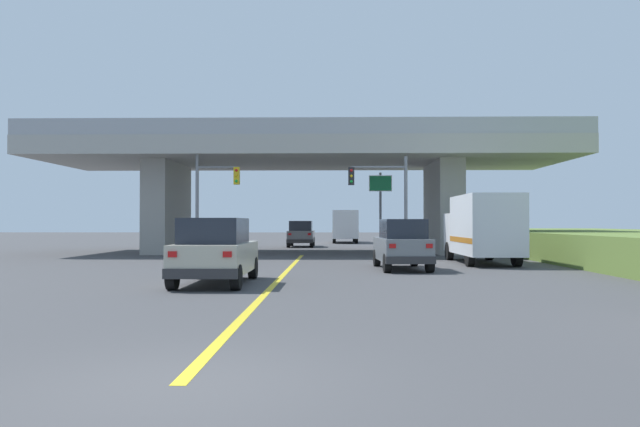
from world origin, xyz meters
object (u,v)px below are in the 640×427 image
object	(u,v)px
suv_crossing	(402,244)
semi_truck_distant	(345,226)
highway_sign	(380,196)
suv_lead	(216,251)
box_truck	(482,228)
sedan_oncoming	(301,234)
traffic_signal_nearside	(386,192)
traffic_signal_farside	(211,192)

from	to	relation	value
suv_crossing	semi_truck_distant	distance (m)	32.96
semi_truck_distant	highway_sign	bearing A→B (deg)	-85.56
suv_lead	box_truck	bearing A→B (deg)	42.57
sedan_oncoming	traffic_signal_nearside	bearing A→B (deg)	-70.43
sedan_oncoming	traffic_signal_nearside	size ratio (longest dim) A/B	0.86
box_truck	highway_sign	distance (m)	8.88
suv_crossing	semi_truck_distant	bearing A→B (deg)	90.48
semi_truck_distant	box_truck	bearing A→B (deg)	-78.89
suv_lead	semi_truck_distant	world-z (taller)	semi_truck_distant
suv_crossing	box_truck	size ratio (longest dim) A/B	0.68
box_truck	semi_truck_distant	xyz separation A→B (m)	(-5.76, 29.32, -0.04)
traffic_signal_farside	semi_truck_distant	distance (m)	25.47
box_truck	semi_truck_distant	distance (m)	29.88
traffic_signal_farside	semi_truck_distant	size ratio (longest dim) A/B	0.77
traffic_signal_farside	suv_crossing	bearing A→B (deg)	-42.69
sedan_oncoming	traffic_signal_farside	xyz separation A→B (m)	(-4.23, -14.31, 2.55)
suv_lead	traffic_signal_nearside	world-z (taller)	traffic_signal_nearside
suv_lead	highway_sign	size ratio (longest dim) A/B	0.98
box_truck	highway_sign	size ratio (longest dim) A/B	1.41
suv_crossing	traffic_signal_nearside	distance (m)	8.45
suv_crossing	traffic_signal_farside	xyz separation A→B (m)	(-9.49, 8.76, 2.55)
traffic_signal_nearside	highway_sign	distance (m)	3.19
suv_lead	traffic_signal_nearside	distance (m)	15.68
suv_lead	traffic_signal_farside	xyz separation A→B (m)	(-3.13, 14.76, 2.54)
box_truck	highway_sign	world-z (taller)	highway_sign
traffic_signal_farside	highway_sign	size ratio (longest dim) A/B	1.20
sedan_oncoming	traffic_signal_nearside	world-z (taller)	traffic_signal_nearside
traffic_signal_nearside	highway_sign	world-z (taller)	traffic_signal_nearside
suv_crossing	box_truck	world-z (taller)	box_truck
box_truck	suv_crossing	bearing A→B (deg)	-138.71
sedan_oncoming	traffic_signal_farside	bearing A→B (deg)	-106.45
highway_sign	suv_crossing	bearing A→B (deg)	-90.10
suv_lead	traffic_signal_nearside	size ratio (longest dim) A/B	0.87
traffic_signal_nearside	traffic_signal_farside	bearing A→B (deg)	175.95
suv_lead	traffic_signal_farside	world-z (taller)	traffic_signal_farside
suv_crossing	sedan_oncoming	bearing A→B (deg)	100.45
highway_sign	sedan_oncoming	bearing A→B (deg)	114.13
suv_lead	semi_truck_distant	size ratio (longest dim) A/B	0.63
traffic_signal_nearside	sedan_oncoming	bearing A→B (deg)	109.57
semi_truck_distant	sedan_oncoming	bearing A→B (deg)	-110.11
suv_lead	semi_truck_distant	bearing A→B (deg)	83.12
box_truck	traffic_signal_farside	bearing A→B (deg)	159.21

